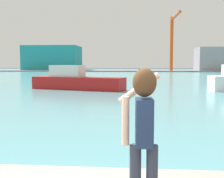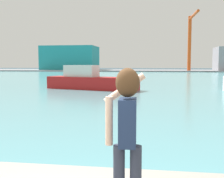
{
  "view_description": "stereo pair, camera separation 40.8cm",
  "coord_description": "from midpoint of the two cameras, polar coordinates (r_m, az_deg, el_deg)",
  "views": [
    {
      "loc": [
        0.72,
        -2.82,
        2.37
      ],
      "look_at": [
        0.18,
        3.63,
        1.8
      ],
      "focal_mm": 46.13,
      "sensor_mm": 36.0,
      "label": 1
    },
    {
      "loc": [
        1.13,
        -2.77,
        2.37
      ],
      "look_at": [
        0.18,
        3.63,
        1.8
      ],
      "focal_mm": 46.13,
      "sensor_mm": 36.0,
      "label": 2
    }
  ],
  "objects": [
    {
      "name": "port_crane",
      "position": [
        87.05,
        11.8,
        10.2
      ],
      "size": [
        1.26,
        13.89,
        15.9
      ],
      "color": "#D84C19",
      "rests_on": "far_shore_dock"
    },
    {
      "name": "person_photographer",
      "position": [
        3.43,
        2.79,
        -7.12
      ],
      "size": [
        0.53,
        0.55,
        1.74
      ],
      "rotation": [
        0.0,
        0.0,
        1.61
      ],
      "color": "#2D3342",
      "rests_on": "quay_promenade"
    },
    {
      "name": "ground_plane",
      "position": [
        52.85,
        3.81,
        2.43
      ],
      "size": [
        220.0,
        220.0,
        0.0
      ],
      "primitive_type": "plane",
      "color": "#334751"
    },
    {
      "name": "warehouse_left",
      "position": [
        100.16,
        -11.77,
        6.04
      ],
      "size": [
        17.89,
        12.29,
        7.96
      ],
      "primitive_type": "cube",
      "color": "teal",
      "rests_on": "far_shore_dock"
    },
    {
      "name": "warehouse_right",
      "position": [
        95.29,
        20.93,
        5.59
      ],
      "size": [
        15.64,
        9.09,
        7.03
      ],
      "primitive_type": "cube",
      "color": "gray",
      "rests_on": "far_shore_dock"
    },
    {
      "name": "boat_moored",
      "position": [
        26.67,
        -7.65,
        1.62
      ],
      "size": [
        8.98,
        4.54,
        2.23
      ],
      "rotation": [
        0.0,
        0.0,
        -0.31
      ],
      "color": "#B21919",
      "rests_on": "harbor_water"
    },
    {
      "name": "far_shore_dock",
      "position": [
        94.82,
        4.27,
        3.67
      ],
      "size": [
        140.0,
        20.0,
        0.38
      ],
      "primitive_type": "cube",
      "color": "gray",
      "rests_on": "ground_plane"
    },
    {
      "name": "harbor_water",
      "position": [
        54.85,
        3.85,
        2.53
      ],
      "size": [
        140.0,
        100.0,
        0.02
      ],
      "primitive_type": "cube",
      "color": "#599EA8",
      "rests_on": "ground_plane"
    }
  ]
}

